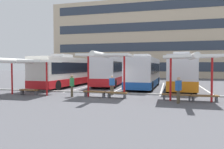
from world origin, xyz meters
The scene contains 23 objects.
ground_plane centered at (0.00, 0.00, 0.00)m, with size 160.00×160.00×0.00m, color #515156.
terminal_building centered at (0.04, 32.90, 8.05)m, with size 40.01×11.89×18.82m.
coach_bus_0 centered at (-6.42, 6.40, 1.71)m, with size 3.15×12.28×3.67m.
coach_bus_1 centered at (-2.02, 8.82, 1.75)m, with size 3.14×10.43×3.78m.
coach_bus_2 centered at (2.34, 6.78, 1.66)m, with size 2.90×10.26×3.57m.
coach_bus_3 centered at (6.10, 6.90, 1.72)m, with size 2.82×11.65×3.73m.
lane_stripe_0 centered at (-8.49, 7.57, 0.00)m, with size 0.16×14.00×0.01m, color white.
lane_stripe_1 centered at (-4.24, 7.57, 0.00)m, with size 0.16×14.00×0.01m, color white.
lane_stripe_2 centered at (0.00, 7.57, 0.00)m, with size 0.16×14.00×0.01m, color white.
lane_stripe_3 centered at (4.24, 7.57, 0.00)m, with size 0.16×14.00×0.01m, color white.
lane_stripe_4 centered at (8.49, 7.57, 0.00)m, with size 0.16×14.00×0.01m, color white.
waiting_shelter_0 centered at (-6.30, -1.68, 2.74)m, with size 4.30×5.39×2.95m.
bench_0 centered at (-6.30, -1.40, 0.33)m, with size 1.61×0.43×0.45m.
waiting_shelter_1 centered at (0.26, -1.42, 3.11)m, with size 3.85×4.46×3.36m.
bench_1 centered at (-0.64, -1.17, 0.34)m, with size 1.85×0.59×0.45m.
bench_2 centered at (1.16, -1.33, 0.33)m, with size 1.59×0.61×0.45m.
waiting_shelter_2 centered at (6.34, -1.83, 2.93)m, with size 3.64×4.72×3.16m.
bench_3 centered at (5.44, -1.40, 0.34)m, with size 2.01×0.56×0.45m.
bench_4 centered at (7.24, -1.49, 0.34)m, with size 1.80×0.57×0.45m.
platform_kerb centered at (0.00, 1.04, 0.06)m, with size 44.00×0.24×0.12m, color #ADADA8.
waiting_passenger_0 centered at (-2.30, -1.72, 0.99)m, with size 0.49×0.52×1.70m.
waiting_passenger_1 centered at (5.50, -2.65, 0.98)m, with size 0.42×0.53×1.69m.
waiting_passenger_2 centered at (0.34, 0.36, 0.90)m, with size 0.48×0.28×1.58m.
Camera 1 is at (4.87, -17.12, 2.40)m, focal length 35.02 mm.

